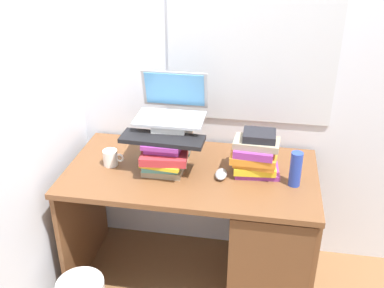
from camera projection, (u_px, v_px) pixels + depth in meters
name	position (u px, v px, depth m)	size (l,w,h in m)	color
ground_plane	(191.00, 276.00, 2.69)	(6.00, 6.00, 0.00)	brown
wall_back	(204.00, 44.00, 2.43)	(6.00, 0.06, 2.60)	silver
wall_left	(42.00, 58.00, 2.21)	(0.05, 6.00, 2.60)	silver
desk	(250.00, 231.00, 2.44)	(1.31, 0.68, 0.73)	brown
book_stack_tall	(170.00, 140.00, 2.39)	(0.26, 0.19, 0.24)	white
book_stack_keyboard_riser	(163.00, 157.00, 2.29)	(0.25, 0.21, 0.18)	gray
book_stack_side	(255.00, 155.00, 2.28)	(0.26, 0.20, 0.23)	#8C338C
laptop	(172.00, 106.00, 2.36)	(0.35, 0.27, 0.23)	#B7BABF
keyboard	(162.00, 139.00, 2.25)	(0.42, 0.14, 0.02)	black
computer_mouse	(221.00, 174.00, 2.29)	(0.06, 0.10, 0.04)	#A5A8AD
mug	(111.00, 158.00, 2.39)	(0.11, 0.08, 0.09)	white
water_bottle	(296.00, 169.00, 2.19)	(0.06, 0.06, 0.18)	#263FA5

